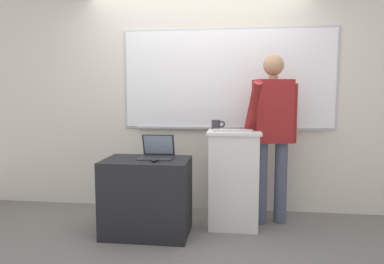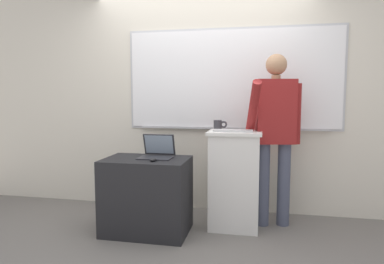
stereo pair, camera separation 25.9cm
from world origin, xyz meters
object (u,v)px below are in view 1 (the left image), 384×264
(lectern_podium, at_px, (233,179))
(side_desk, at_px, (147,197))
(person_presenter, at_px, (272,128))
(wireless_keyboard, at_px, (232,130))
(coffee_mug, at_px, (216,125))
(laptop, at_px, (157,150))
(computer_mouse_by_laptop, at_px, (155,160))

(lectern_podium, height_order, side_desk, lectern_podium)
(person_presenter, relative_size, wireless_keyboard, 4.54)
(person_presenter, height_order, coffee_mug, person_presenter)
(person_presenter, height_order, laptop, person_presenter)
(person_presenter, height_order, computer_mouse_by_laptop, person_presenter)
(side_desk, height_order, person_presenter, person_presenter)
(wireless_keyboard, height_order, computer_mouse_by_laptop, wireless_keyboard)
(wireless_keyboard, relative_size, computer_mouse_by_laptop, 3.88)
(lectern_podium, relative_size, wireless_keyboard, 2.56)
(laptop, distance_m, coffee_mug, 0.70)
(lectern_podium, distance_m, computer_mouse_by_laptop, 0.87)
(person_presenter, bearing_deg, lectern_podium, -171.24)
(side_desk, relative_size, person_presenter, 0.46)
(person_presenter, height_order, wireless_keyboard, person_presenter)
(lectern_podium, xyz_separation_m, coffee_mug, (-0.19, 0.14, 0.54))
(side_desk, relative_size, wireless_keyboard, 2.11)
(computer_mouse_by_laptop, bearing_deg, side_desk, 132.01)
(side_desk, bearing_deg, coffee_mug, 33.76)
(lectern_podium, bearing_deg, computer_mouse_by_laptop, -150.37)
(lectern_podium, bearing_deg, person_presenter, 19.96)
(side_desk, height_order, laptop, laptop)
(person_presenter, relative_size, coffee_mug, 12.37)
(lectern_podium, distance_m, side_desk, 0.89)
(wireless_keyboard, bearing_deg, coffee_mug, 130.68)
(lectern_podium, distance_m, wireless_keyboard, 0.51)
(lectern_podium, distance_m, laptop, 0.84)
(person_presenter, xyz_separation_m, laptop, (-1.14, -0.33, -0.21))
(wireless_keyboard, bearing_deg, laptop, -169.46)
(laptop, height_order, coffee_mug, coffee_mug)
(side_desk, bearing_deg, computer_mouse_by_laptop, -47.99)
(person_presenter, bearing_deg, wireless_keyboard, -165.54)
(person_presenter, relative_size, laptop, 5.41)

